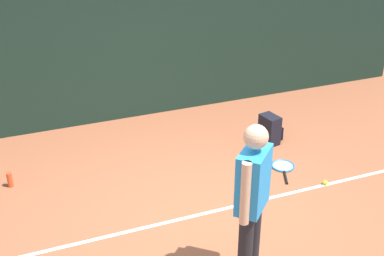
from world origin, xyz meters
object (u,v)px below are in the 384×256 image
Objects in this scene: tennis_racket at (283,167)px; tennis_ball_near_player at (325,183)px; backpack at (270,130)px; water_bottle at (10,180)px; tennis_player at (252,197)px.

tennis_ball_near_player reaches higher than tennis_racket.
tennis_racket is 1.44× the size of backpack.
water_bottle is (-3.49, 0.86, 0.09)m from tennis_racket.
tennis_player reaches higher than tennis_ball_near_player.
water_bottle is (-2.09, 2.56, -0.87)m from tennis_player.
tennis_racket is at bearing -13.91° from water_bottle.
backpack is at bearing 95.04° from tennis_ball_near_player.
tennis_player reaches higher than water_bottle.
tennis_ball_near_player is at bearing 173.47° from backpack.
water_bottle reaches higher than tennis_ball_near_player.
backpack is (1.58, 2.40, -0.76)m from tennis_player.
tennis_ball_near_player is 4.04m from water_bottle.
tennis_racket is at bearing 154.39° from backpack.
tennis_player is 25.76× the size of tennis_ball_near_player.
tennis_player is 8.44× the size of water_bottle.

